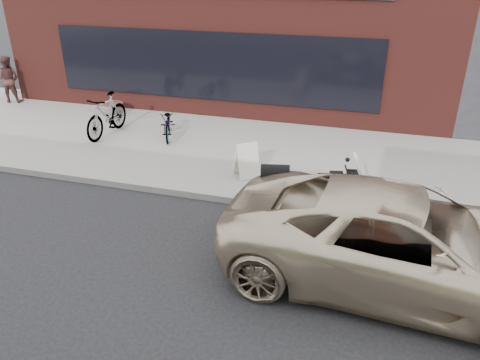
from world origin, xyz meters
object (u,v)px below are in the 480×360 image
Objects in this scene: minivan at (404,242)px; sandwich_sign at (247,160)px; cafe_patron_left at (8,79)px; bicycle_front at (168,123)px; bicycle_rear at (107,115)px; cafe_table at (112,104)px; motorcycle at (308,196)px.

minivan is 4.35m from sandwich_sign.
bicycle_front is at bearing 151.21° from cafe_patron_left.
bicycle_rear reaches higher than cafe_table.
bicycle_rear is 1.88m from cafe_table.
cafe_table is (-5.24, 3.16, -0.06)m from sandwich_sign.
cafe_patron_left is (-6.54, 1.67, 0.37)m from bicycle_front.
cafe_table is (-0.83, 1.68, -0.23)m from bicycle_rear.
minivan is 2.92× the size of bicycle_rear.
motorcycle is at bearing -34.55° from cafe_table.
motorcycle is 1.52× the size of bicycle_front.
sandwich_sign is at bearing -55.25° from bicycle_front.
minivan is 8.62× the size of cafe_table.
cafe_patron_left is at bearing 120.63° from sandwich_sign.
cafe_table is at bearing 129.36° from bicycle_front.
motorcycle is 2.11m from minivan.
minivan is at bearing -26.88° from bicycle_rear.
cafe_patron_left is at bearing 143.71° from motorcycle.
bicycle_front is at bearing 56.18° from minivan.
bicycle_rear is (-7.68, 4.35, -0.05)m from minivan.
cafe_table is (-8.51, 6.03, -0.28)m from minivan.
bicycle_rear is 2.41× the size of sandwich_sign.
sandwich_sign is at bearing 124.55° from motorcycle.
motorcycle is 2.98× the size of sandwich_sign.
bicycle_rear is 1.23× the size of cafe_patron_left.
minivan is 3.59× the size of bicycle_front.
cafe_table is (-2.51, 1.37, -0.07)m from bicycle_front.
bicycle_front is 6.76m from cafe_patron_left.
bicycle_front is at bearing 12.98° from bicycle_rear.
minivan is 8.83m from bicycle_rear.
minivan is at bearing -49.91° from motorcycle.
minivan reaches higher than bicycle_front.
sandwich_sign is 0.51× the size of cafe_patron_left.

